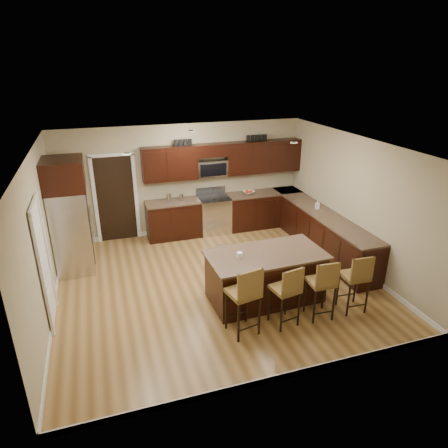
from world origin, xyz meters
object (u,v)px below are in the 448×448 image
object	(u,v)px
stool_left	(245,293)
stool_mid	(287,290)
stool_right	(323,283)
refrigerator	(69,215)
island	(265,278)
range	(214,214)
stool_extra	(357,277)

from	to	relation	value
stool_left	stool_mid	size ratio (longest dim) A/B	1.10
stool_right	stool_mid	bearing A→B (deg)	-177.30
stool_mid	stool_right	size ratio (longest dim) A/B	0.99
refrigerator	stool_mid	bearing A→B (deg)	-43.01
island	stool_left	size ratio (longest dim) A/B	1.76
range	stool_extra	bearing A→B (deg)	-72.32
stool_left	stool_mid	bearing A→B (deg)	-11.12
range	refrigerator	world-z (taller)	refrigerator
range	stool_right	xyz separation A→B (m)	(0.66, -4.10, 0.21)
range	stool_extra	world-z (taller)	range
stool_mid	refrigerator	size ratio (longest dim) A/B	0.46
range	refrigerator	bearing A→B (deg)	-163.07
stool_extra	island	bearing A→B (deg)	149.96
stool_left	stool_right	xyz separation A→B (m)	(1.37, 0.00, -0.06)
island	stool_left	xyz separation A→B (m)	(-0.71, -0.85, 0.32)
stool_right	refrigerator	distance (m)	5.05
island	stool_mid	distance (m)	0.88
stool_mid	stool_right	xyz separation A→B (m)	(0.64, -0.00, 0.01)
range	refrigerator	xyz separation A→B (m)	(-3.30, -1.00, 0.74)
island	stool_extra	bearing A→B (deg)	-34.80
range	stool_extra	xyz separation A→B (m)	(1.31, -4.10, 0.21)
stool_left	stool_right	size ratio (longest dim) A/B	1.09
island	stool_left	world-z (taller)	stool_left
stool_mid	stool_extra	xyz separation A→B (m)	(1.29, -0.00, 0.01)
stool_mid	refrigerator	world-z (taller)	refrigerator
range	island	world-z (taller)	range
stool_extra	stool_right	bearing A→B (deg)	-177.15
stool_extra	stool_mid	bearing A→B (deg)	-177.22
stool_left	range	bearing A→B (deg)	68.53
range	stool_right	world-z (taller)	range
refrigerator	stool_extra	size ratio (longest dim) A/B	2.14
range	stool_right	distance (m)	4.15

